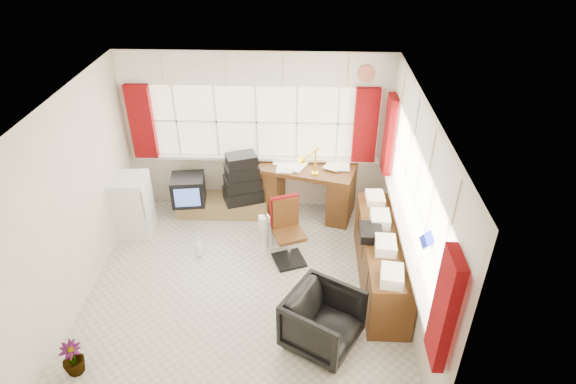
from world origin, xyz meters
name	(u,v)px	position (x,y,z in m)	size (l,w,h in m)	color
ground	(246,288)	(0.00, 0.00, 0.00)	(4.00, 4.00, 0.00)	beige
room_walls	(240,190)	(0.00, 0.00, 1.50)	(4.00, 4.00, 4.00)	beige
window_back	(258,153)	(0.00, 1.94, 0.95)	(3.70, 0.12, 3.60)	#FCF4C7
window_right	(407,234)	(1.94, 0.00, 0.95)	(0.12, 3.70, 3.60)	#FCF4C7
curtains	(320,157)	(0.92, 0.93, 1.46)	(3.83, 3.83, 1.15)	maroon
overhead_cabinets	(327,97)	(0.98, 0.98, 2.25)	(3.98, 3.98, 0.48)	white
desk	(307,187)	(0.77, 1.80, 0.46)	(1.56, 1.05, 0.86)	#562D14
desk_lamp	(316,155)	(0.88, 1.57, 1.14)	(0.19, 0.17, 0.45)	yellow
task_chair	(287,227)	(0.50, 0.66, 0.51)	(0.52, 0.53, 0.96)	black
office_chair	(323,321)	(0.97, -0.83, 0.34)	(0.74, 0.76, 0.69)	black
radiator	(277,235)	(0.35, 0.84, 0.24)	(0.42, 0.28, 0.59)	white
credenza	(381,258)	(1.73, 0.20, 0.39)	(0.50, 2.00, 0.85)	#562D14
file_tray	(371,233)	(1.56, 0.19, 0.81)	(0.27, 0.35, 0.12)	black
tv_bench	(223,205)	(-0.55, 1.72, 0.12)	(1.40, 0.50, 0.25)	olive
crt_tv	(188,190)	(-1.05, 1.61, 0.47)	(0.55, 0.52, 0.44)	black
hifi_stack	(242,180)	(-0.22, 1.70, 0.61)	(0.68, 0.55, 0.80)	black
mini_fridge	(132,205)	(-1.80, 1.19, 0.46)	(0.58, 0.58, 0.91)	white
spray_bottle_a	(198,247)	(-0.73, 0.64, 0.14)	(0.10, 0.10, 0.27)	white
spray_bottle_b	(231,209)	(-0.42, 1.66, 0.09)	(0.08, 0.09, 0.19)	#81C1B1
flower_vase	(73,358)	(-1.67, -1.33, 0.21)	(0.23, 0.23, 0.42)	black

